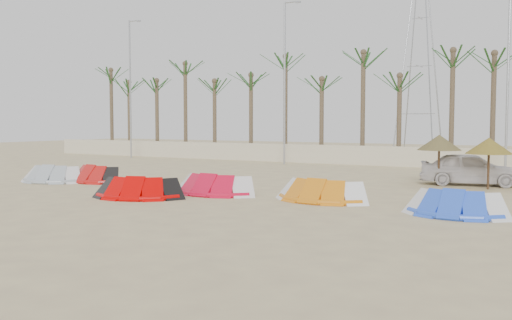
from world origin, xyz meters
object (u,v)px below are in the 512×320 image
Objects in this scene: car at (470,169)px; kite_red_mid at (144,187)px; kite_red_right at (217,183)px; kite_grey at (56,173)px; kite_orange at (323,189)px; parasol_left at (439,143)px; parasol_mid at (489,146)px; kite_blue at (457,202)px; kite_red_left at (98,173)px.

kite_red_mid is at bearing 125.84° from car.
kite_red_mid and kite_red_right have the same top height.
kite_grey is 19.55m from car.
parasol_left is at bearing 70.53° from kite_orange.
kite_red_right is (1.76, 2.42, 0.00)m from kite_red_mid.
kite_red_mid is 0.85× the size of car.
parasol_left is 2.18m from parasol_mid.
kite_orange is 1.55× the size of parasol_left.
kite_grey is 18.71m from kite_blue.
kite_grey and kite_red_right have the same top height.
kite_orange is (6.27, 2.74, 0.00)m from kite_red_mid.
car reaches higher than kite_red_left.
kite_red_left is 6.64m from kite_red_mid.
parasol_left is 1.04× the size of parasol_mid.
kite_red_mid is 2.99m from kite_red_right.
parasol_left reaches higher than parasol_mid.
kite_grey is 1.06× the size of kite_red_left.
car is at bearing 25.82° from kite_red_left.
parasol_left reaches higher than kite_red_left.
parasol_mid reaches higher than kite_red_mid.
kite_red_mid is 14.78m from car.
kite_red_mid is 11.33m from kite_blue.
parasol_mid is 0.50× the size of car.
kite_grey is 1.51× the size of parasol_mid.
parasol_left is (7.04, 7.46, 1.55)m from kite_red_right.
parasol_left is at bearing 24.43° from kite_red_left.
kite_grey is at bearing 163.85° from kite_red_mid.
kite_orange is 5.01m from kite_blue.
car is at bearing 45.83° from kite_red_right.
kite_red_left is 12.07m from kite_orange.
car is (15.77, 7.63, 0.34)m from kite_red_left.
parasol_mid is at bearing 55.57° from kite_orange.
kite_grey and kite_red_mid have the same top height.
kite_blue is at bearing -73.54° from parasol_left.
kite_grey is 13.80m from kite_orange.
kite_grey is at bearing -177.66° from kite_orange.
parasol_mid reaches higher than kite_red_right.
kite_red_right is (9.28, 0.24, 0.00)m from kite_grey.
kite_red_mid is 1.69× the size of parasol_mid.
kite_orange and kite_blue have the same top height.
kite_red_left is 17.53m from car.
kite_red_mid is (7.52, -2.18, 0.00)m from kite_grey.
kite_red_left is at bearing -155.57° from parasol_left.
parasol_left is at bearing 171.70° from parasol_mid.
kite_grey is at bearing -154.73° from parasol_left.
kite_red_left is at bearing 175.02° from kite_blue.
kite_grey and kite_red_left have the same top height.
kite_red_left is 1.43× the size of parasol_mid.
car is (9.99, 10.89, 0.34)m from kite_red_mid.
kite_orange is at bearing 143.85° from car.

